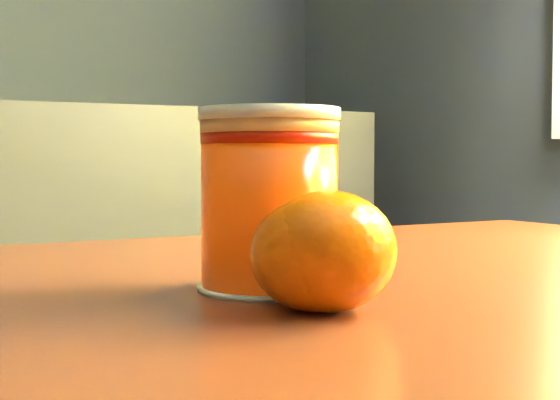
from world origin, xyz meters
TOP-DOWN VIEW (x-y plane):
  - juice_glass at (0.88, 0.25)m, footprint 0.09×0.09m
  - orange_front at (0.89, 0.21)m, footprint 0.07×0.07m
  - orange_back at (0.87, 0.18)m, footprint 0.08×0.08m
  - orange_extra at (0.88, 0.17)m, footprint 0.08×0.08m

SIDE VIEW (x-z plane):
  - orange_front at x=0.89m, z-range 0.73..0.78m
  - orange_back at x=0.87m, z-range 0.73..0.79m
  - orange_extra at x=0.88m, z-range 0.73..0.79m
  - juice_glass at x=0.88m, z-range 0.73..0.83m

